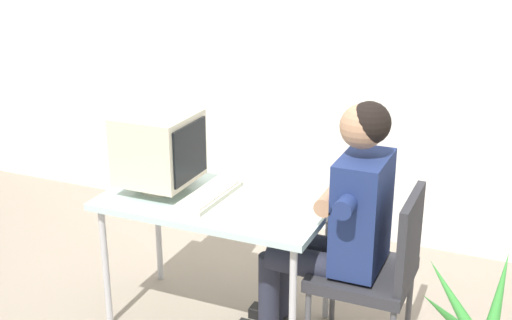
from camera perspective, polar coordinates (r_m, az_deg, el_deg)
name	(u,v)px	position (r m, az deg, el deg)	size (l,w,h in m)	color
ground_plane	(219,320)	(3.89, -3.16, -13.26)	(12.00, 12.00, 0.00)	gray
wall_back	(353,19)	(4.51, 8.12, 11.67)	(8.00, 0.10, 3.00)	silver
desk	(216,210)	(3.57, -3.36, -4.19)	(1.19, 0.66, 0.73)	#B7B7BC
crt_monitor	(160,148)	(3.62, -8.11, 1.01)	(0.38, 0.39, 0.42)	beige
keyboard	(209,195)	(3.56, -3.98, -2.95)	(0.19, 0.48, 0.03)	beige
office_chair	(377,266)	(3.41, 10.14, -8.73)	(0.48, 0.48, 0.90)	#4C4C51
person_seated	(340,217)	(3.36, 7.07, -4.81)	(0.74, 0.58, 1.33)	navy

